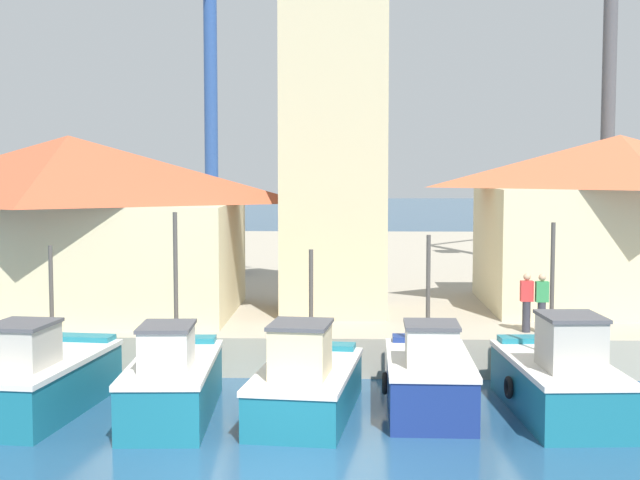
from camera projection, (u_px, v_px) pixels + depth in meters
The scene contains 14 objects.
ground_plane at pixel (284, 474), 16.09m from camera, with size 300.00×300.00×0.00m, color navy.
quay_wharf at pixel (325, 271), 43.30m from camera, with size 120.00×40.00×1.06m, color #A89E89.
fishing_boat_far_left at pixel (40, 379), 20.08m from camera, with size 2.56×5.10×3.75m.
fishing_boat_left_outer at pixel (173, 382), 19.76m from camera, with size 2.02×4.83×4.53m.
fishing_boat_left_inner at pixel (306, 383), 19.85m from camera, with size 2.58×4.97×3.67m.
fishing_boat_mid_left at pixel (429, 378), 20.20m from camera, with size 2.06×4.30×3.99m.
fishing_boat_center at pixel (559, 380), 19.87m from camera, with size 2.31×5.01×4.29m.
clock_tower at pixel (334, 47), 26.94m from camera, with size 3.68×3.68×17.04m.
warehouse_left at pixel (70, 223), 27.34m from camera, with size 10.47×6.59×5.46m.
warehouse_right at pixel (618, 219), 28.60m from camera, with size 8.80×6.58×5.52m.
port_crane_near at pixel (213, 122), 37.57m from camera, with size 2.10×8.99×18.13m.
port_crane_far at pixel (609, 81), 35.78m from camera, with size 3.63×8.75×20.65m.
dock_worker_near_tower at pixel (527, 301), 24.20m from camera, with size 0.34×0.22×1.62m.
dock_worker_along_quay at pixel (542, 302), 24.08m from camera, with size 0.34×0.22×1.62m.
Camera 1 is at (1.15, -15.67, 5.51)m, focal length 50.00 mm.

